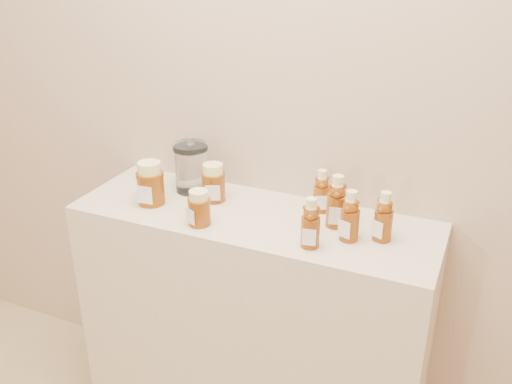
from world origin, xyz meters
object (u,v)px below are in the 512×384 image
at_px(bear_bottle_back_left, 322,188).
at_px(bear_bottle_front_left, 311,220).
at_px(display_table, 253,327).
at_px(honey_jar_left, 150,183).
at_px(glass_canister, 191,166).

height_order(bear_bottle_back_left, bear_bottle_front_left, bear_bottle_front_left).
distance_m(display_table, honey_jar_left, 0.63).
xyz_separation_m(bear_bottle_back_left, honey_jar_left, (-0.54, -0.17, -0.01)).
xyz_separation_m(bear_bottle_back_left, bear_bottle_front_left, (0.04, -0.23, 0.01)).
bearing_deg(glass_canister, bear_bottle_back_left, 3.30).
relative_size(display_table, bear_bottle_back_left, 7.38).
xyz_separation_m(bear_bottle_back_left, glass_canister, (-0.47, -0.03, 0.01)).
distance_m(display_table, bear_bottle_back_left, 0.58).
bearing_deg(honey_jar_left, bear_bottle_back_left, 12.66).
xyz_separation_m(display_table, bear_bottle_front_left, (0.23, -0.11, 0.54)).
relative_size(bear_bottle_back_left, honey_jar_left, 1.10).
distance_m(display_table, glass_canister, 0.62).
distance_m(bear_bottle_back_left, honey_jar_left, 0.57).
bearing_deg(display_table, honey_jar_left, -171.06).
xyz_separation_m(display_table, honey_jar_left, (-0.35, -0.05, 0.52)).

